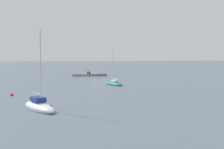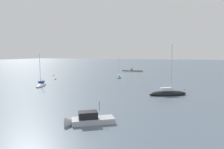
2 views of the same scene
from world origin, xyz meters
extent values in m
plane|color=slate|center=(0.00, 0.00, 0.00)|extent=(500.00, 500.00, 0.00)
cube|color=slate|center=(-3.97, -19.54, 0.35)|extent=(2.53, 1.64, 0.70)
cube|color=gray|center=(-1.32, -19.54, 0.35)|extent=(2.53, 1.64, 0.70)
cube|color=gray|center=(1.32, -19.54, 0.35)|extent=(2.53, 1.64, 0.70)
cube|color=gray|center=(3.97, -19.54, 0.35)|extent=(2.53, 1.64, 0.70)
cube|color=#1E2333|center=(0.02, -19.14, 0.78)|extent=(0.38, 0.44, 0.16)
cube|color=navy|center=(0.03, -19.42, 0.96)|extent=(0.41, 0.24, 0.52)
sphere|color=tan|center=(0.03, -19.42, 1.31)|extent=(0.22, 0.22, 0.22)
cube|color=#1E2333|center=(0.58, -19.12, 0.78)|extent=(0.38, 0.44, 0.16)
cube|color=brown|center=(0.59, -19.40, 0.96)|extent=(0.41, 0.24, 0.52)
sphere|color=tan|center=(0.59, -19.40, 1.31)|extent=(0.22, 0.22, 0.22)
cylinder|color=black|center=(0.31, -19.47, 1.22)|extent=(0.02, 0.02, 1.05)
cone|color=#19662D|center=(0.31, -19.47, 1.82)|extent=(1.45, 1.45, 0.25)
sphere|color=black|center=(0.31, -19.47, 1.98)|extent=(0.05, 0.05, 0.05)
ellipsoid|color=silver|center=(11.51, 34.98, 0.26)|extent=(4.97, 7.39, 1.24)
cube|color=navy|center=(11.67, 34.66, 1.16)|extent=(1.99, 2.35, 0.57)
cylinder|color=silver|center=(11.26, 35.50, 5.01)|extent=(0.12, 0.12, 8.26)
cylinder|color=silver|center=(11.81, 34.37, 1.80)|extent=(1.17, 2.31, 0.09)
sphere|color=black|center=(10.08, 37.97, 0.93)|extent=(0.16, 0.16, 0.16)
ellipsoid|color=#197266|center=(-2.30, 8.67, 0.20)|extent=(3.61, 5.74, 0.95)
cube|color=white|center=(-2.41, 8.93, 0.89)|extent=(1.48, 1.80, 0.44)
cylinder|color=silver|center=(-2.13, 8.26, 4.09)|extent=(0.10, 0.10, 6.82)
cylinder|color=silver|center=(-2.51, 9.16, 1.39)|extent=(0.82, 1.82, 0.07)
sphere|color=black|center=(-1.32, 6.31, 0.71)|extent=(0.13, 0.13, 0.13)
sphere|color=red|center=(16.49, 21.93, 0.09)|extent=(0.54, 0.54, 0.54)
camera|label=1|loc=(9.31, 70.01, 6.30)|focal=47.59mm
camera|label=2|loc=(-26.74, 79.13, 8.99)|focal=31.85mm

